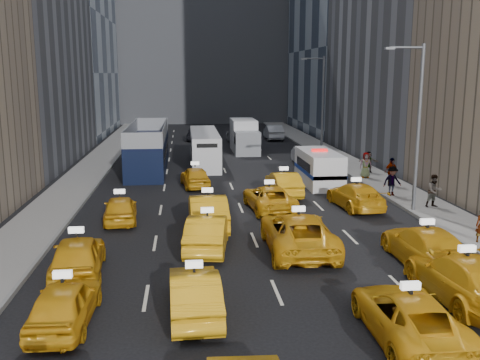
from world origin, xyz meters
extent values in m
plane|color=black|center=(0.00, 0.00, 0.00)|extent=(160.00, 160.00, 0.00)
cube|color=gray|center=(-10.50, 25.00, 0.07)|extent=(3.00, 90.00, 0.15)
cube|color=gray|center=(10.50, 25.00, 0.07)|extent=(3.00, 90.00, 0.15)
cube|color=slate|center=(-9.05, 25.00, 0.09)|extent=(0.15, 90.00, 0.18)
cube|color=slate|center=(9.05, 25.00, 0.09)|extent=(0.15, 90.00, 0.18)
cylinder|color=#595B60|center=(9.30, 12.00, 4.50)|extent=(0.20, 0.20, 9.00)
cylinder|color=#595B60|center=(8.40, 12.00, 8.80)|extent=(1.80, 0.12, 0.12)
cube|color=slate|center=(7.50, 12.00, 8.75)|extent=(0.50, 0.22, 0.12)
cylinder|color=#595B60|center=(9.30, 32.00, 4.50)|extent=(0.20, 0.20, 9.00)
cylinder|color=#595B60|center=(8.40, 32.00, 8.80)|extent=(1.80, 0.12, 0.12)
cube|color=slate|center=(7.50, 32.00, 8.75)|extent=(0.50, 0.22, 0.12)
imported|color=orange|center=(-6.77, 0.20, 0.70)|extent=(1.77, 4.17, 1.41)
imported|color=orange|center=(-2.87, 0.54, 0.72)|extent=(1.69, 4.44, 1.45)
imported|color=orange|center=(3.18, -1.62, 0.69)|extent=(2.35, 4.97, 1.37)
imported|color=orange|center=(6.08, 0.65, 0.80)|extent=(2.38, 5.59, 1.61)
imported|color=orange|center=(-7.15, 4.31, 0.78)|extent=(2.23, 4.74, 1.57)
imported|color=orange|center=(-2.19, 6.85, 0.77)|extent=(2.25, 4.87, 1.55)
imported|color=orange|center=(1.65, 6.25, 0.83)|extent=(2.91, 6.02, 1.65)
imported|color=orange|center=(6.32, 4.09, 0.78)|extent=(2.33, 5.43, 1.56)
imported|color=orange|center=(-6.43, 11.72, 0.69)|extent=(1.97, 4.18, 1.38)
imported|color=orange|center=(-2.03, 10.24, 0.84)|extent=(1.89, 5.13, 1.68)
imported|color=orange|center=(1.54, 13.43, 0.68)|extent=(2.70, 5.10, 1.37)
imported|color=orange|center=(6.45, 13.29, 0.72)|extent=(2.45, 5.10, 1.43)
imported|color=orange|center=(-2.43, 19.95, 0.70)|extent=(2.17, 4.29, 1.40)
imported|color=orange|center=(3.01, 16.92, 0.74)|extent=(1.76, 4.56, 1.48)
cube|color=silver|center=(6.01, 19.91, 1.15)|extent=(2.40, 5.82, 2.30)
cylinder|color=black|center=(5.06, 17.94, 0.46)|extent=(0.28, 0.92, 0.92)
cylinder|color=black|center=(6.95, 17.94, 0.46)|extent=(0.28, 0.92, 0.92)
cylinder|color=black|center=(5.06, 21.88, 0.46)|extent=(0.28, 0.92, 0.92)
cylinder|color=black|center=(6.95, 21.88, 0.46)|extent=(0.28, 0.92, 0.92)
cube|color=navy|center=(6.01, 19.91, 0.99)|extent=(2.45, 5.82, 0.26)
cube|color=red|center=(6.01, 19.91, 2.38)|extent=(1.06, 0.40, 0.17)
cube|color=black|center=(-5.95, 27.02, 1.77)|extent=(4.39, 12.45, 3.55)
cylinder|color=black|center=(-7.18, 21.83, 0.55)|extent=(0.28, 1.10, 1.10)
cylinder|color=black|center=(-4.71, 21.83, 0.55)|extent=(0.28, 1.10, 1.10)
cylinder|color=black|center=(-7.18, 32.22, 0.55)|extent=(0.28, 1.10, 1.10)
cylinder|color=black|center=(-4.71, 32.22, 0.55)|extent=(0.28, 1.10, 1.10)
cube|color=silver|center=(-1.45, 29.25, 1.37)|extent=(3.37, 10.79, 2.74)
cylinder|color=black|center=(-2.40, 24.84, 0.55)|extent=(0.28, 1.10, 1.10)
cylinder|color=black|center=(-0.49, 24.84, 0.55)|extent=(0.28, 1.10, 1.10)
cylinder|color=black|center=(-2.40, 33.66, 0.55)|extent=(0.28, 1.10, 1.10)
cylinder|color=black|center=(-0.49, 33.66, 0.55)|extent=(0.28, 1.10, 1.10)
cube|color=silver|center=(2.69, 36.06, 1.54)|extent=(2.74, 6.88, 3.08)
cylinder|color=black|center=(1.68, 33.58, 0.55)|extent=(0.28, 1.10, 1.10)
cylinder|color=black|center=(3.70, 33.58, 0.55)|extent=(0.28, 1.10, 1.10)
cylinder|color=black|center=(1.68, 38.53, 0.55)|extent=(0.28, 1.10, 1.10)
cylinder|color=black|center=(3.70, 38.53, 0.55)|extent=(0.28, 1.10, 1.10)
imported|color=#B3B5BB|center=(6.81, 28.77, 0.72)|extent=(1.90, 4.48, 1.44)
imported|color=black|center=(-6.34, 38.03, 0.74)|extent=(2.49, 5.35, 1.48)
imported|color=slate|center=(2.62, 44.87, 0.68)|extent=(2.09, 4.79, 1.37)
imported|color=black|center=(-1.76, 45.69, 0.82)|extent=(2.48, 5.00, 1.64)
imported|color=#ADB1B5|center=(7.15, 45.66, 0.84)|extent=(1.87, 5.12, 1.68)
imported|color=gray|center=(10.69, 12.50, 1.07)|extent=(0.96, 0.62, 1.84)
imported|color=gray|center=(9.46, 15.53, 1.06)|extent=(1.22, 0.63, 1.81)
imported|color=gray|center=(10.52, 18.39, 1.08)|extent=(1.20, 0.86, 1.87)
imported|color=gray|center=(9.78, 21.31, 1.06)|extent=(0.92, 0.54, 1.83)
imported|color=gray|center=(10.68, 23.30, 0.94)|extent=(1.53, 0.76, 1.59)
camera|label=1|loc=(-3.08, -15.24, 7.46)|focal=40.00mm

